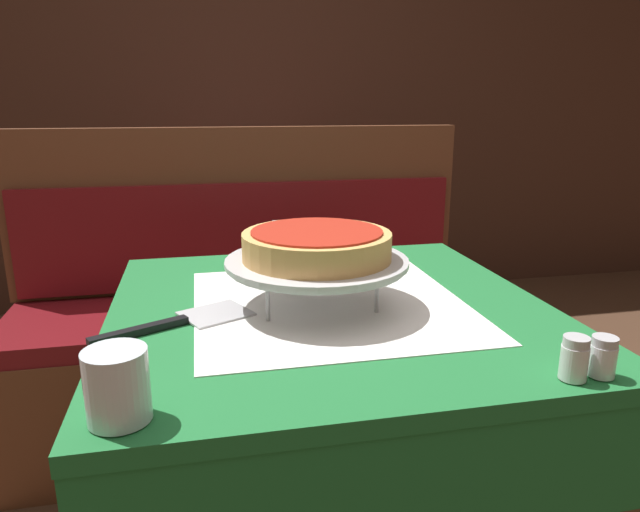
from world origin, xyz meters
The scene contains 12 objects.
dining_table_front centered at (0.00, 0.00, 0.64)m, with size 0.86×0.86×0.76m.
dining_table_rear centered at (0.01, 1.77, 0.66)m, with size 0.81×0.81×0.76m.
booth_bench centered at (-0.10, 0.79, 0.33)m, with size 1.58×0.48×1.07m.
back_wall_panel centered at (0.00, 2.28, 1.20)m, with size 6.00×0.04×2.40m, color #3D2319.
pizza_pan_stand centered at (-0.03, -0.01, 0.85)m, with size 0.36×0.36×0.10m.
deep_dish_pizza centered at (-0.03, -0.01, 0.89)m, with size 0.29×0.29×0.06m.
pizza_server centered at (-0.29, -0.05, 0.77)m, with size 0.29×0.18×0.01m.
water_glass_near centered at (-0.36, -0.36, 0.81)m, with size 0.08×0.08×0.09m.
salt_shaker centered at (0.27, -0.39, 0.80)m, with size 0.04×0.04×0.07m.
pepper_shaker centered at (0.32, -0.39, 0.79)m, with size 0.04×0.04×0.06m.
napkin_holder centered at (-0.01, 0.38, 0.81)m, with size 0.10×0.05×0.09m.
condiment_caddy centered at (0.08, 1.72, 0.80)m, with size 0.14×0.14×0.16m.
Camera 1 is at (-0.24, -1.05, 1.16)m, focal length 32.00 mm.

